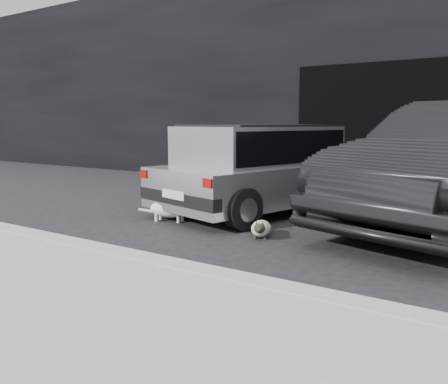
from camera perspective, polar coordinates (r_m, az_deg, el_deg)
The scene contains 8 objects.
ground at distance 6.98m, azimuth 2.49°, elevation -3.16°, with size 80.00×80.00×0.00m, color black.
building_facade at distance 12.17m, azimuth 22.16°, elevation 12.97°, with size 34.00×4.00×5.00m, color black.
garage_opening at distance 10.16m, azimuth 19.43°, elevation 7.36°, with size 4.00×0.10×2.60m, color black.
curb at distance 4.34m, azimuth -4.20°, elevation -9.55°, with size 18.00×0.25×0.12m, color #989993.
sidewalk at distance 3.54m, azimuth -16.64°, elevation -14.24°, with size 18.00×2.20×0.11m, color #989993.
silver_hatchback at distance 7.50m, azimuth 4.76°, elevation 3.36°, with size 2.53×3.99×1.36m.
cat_siamese at distance 5.82m, azimuth 4.45°, elevation -4.38°, with size 0.43×0.65×0.25m.
cat_white at distance 6.76m, azimuth -6.30°, elevation -1.92°, with size 0.81×0.44×0.40m.
Camera 1 is at (3.55, -5.85, 1.39)m, focal length 38.00 mm.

